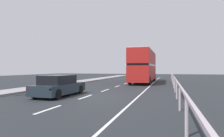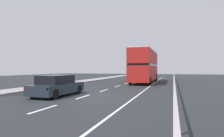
% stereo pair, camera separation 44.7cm
% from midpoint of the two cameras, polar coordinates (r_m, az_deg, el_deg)
% --- Properties ---
extents(ground_plane, '(75.78, 120.00, 0.10)m').
position_cam_midpoint_polar(ground_plane, '(13.71, -7.77, -8.08)').
color(ground_plane, '#23272B').
extents(near_sidewalk_kerb, '(2.37, 80.00, 0.14)m').
position_cam_midpoint_polar(near_sidewalk_kerb, '(17.45, -28.26, -5.95)').
color(near_sidewalk_kerb, gray).
rests_on(near_sidewalk_kerb, ground).
extents(lane_paint_markings, '(3.45, 46.00, 0.01)m').
position_cam_midpoint_polar(lane_paint_markings, '(21.34, 6.61, -5.08)').
color(lane_paint_markings, silver).
rests_on(lane_paint_markings, ground).
extents(bridge_side_railing, '(0.10, 42.00, 1.14)m').
position_cam_midpoint_polar(bridge_side_railing, '(21.44, 16.75, -2.59)').
color(bridge_side_railing, '#BBAAB3').
rests_on(bridge_side_railing, ground).
extents(double_decker_bus_red, '(2.53, 11.37, 4.30)m').
position_cam_midpoint_polar(double_decker_bus_red, '(27.10, 8.65, 0.85)').
color(double_decker_bus_red, '#B21E1A').
rests_on(double_decker_bus_red, ground).
extents(hatchback_car_near, '(1.92, 4.46, 1.43)m').
position_cam_midpoint_polar(hatchback_car_near, '(14.12, -15.92, -4.86)').
color(hatchback_car_near, '#1F2B34').
rests_on(hatchback_car_near, ground).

